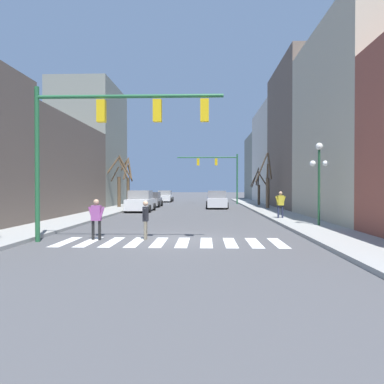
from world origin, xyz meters
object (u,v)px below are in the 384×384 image
object	(u,v)px
traffic_signal_far	(219,167)
pedestrian_crossing_street	(280,202)
car_parked_left_near	(141,202)
car_at_intersection	(217,200)
street_tree_right_mid	(127,181)
street_lamp_right_corner	(319,167)
pedestrian_waiting_at_curb	(96,216)
street_tree_right_far	(258,187)
street_tree_right_near	(267,185)
traffic_signal_near	(107,126)
car_parked_left_mid	(152,200)
car_parked_right_near	(165,197)
pedestrian_near_right_corner	(146,217)
street_tree_left_far	(119,182)

from	to	relation	value
traffic_signal_far	pedestrian_crossing_street	world-z (taller)	traffic_signal_far
car_parked_left_near	car_at_intersection	bearing A→B (deg)	-53.13
car_at_intersection	street_tree_right_mid	distance (m)	10.92
street_lamp_right_corner	pedestrian_waiting_at_curb	distance (m)	11.29
street_tree_right_mid	street_tree_right_far	bearing A→B (deg)	-2.48
pedestrian_crossing_street	street_tree_right_near	xyz separation A→B (m)	(0.95, 10.94, 1.12)
car_at_intersection	traffic_signal_near	bearing A→B (deg)	167.80
pedestrian_crossing_street	traffic_signal_near	bearing A→B (deg)	32.71
traffic_signal_near	car_parked_left_near	distance (m)	17.86
car_parked_left_mid	street_tree_right_far	world-z (taller)	street_tree_right_far
traffic_signal_near	car_parked_left_mid	xyz separation A→B (m)	(-1.86, 24.68, -3.71)
car_at_intersection	street_tree_right_near	world-z (taller)	street_tree_right_near
traffic_signal_far	car_parked_right_near	world-z (taller)	traffic_signal_far
traffic_signal_near	traffic_signal_far	size ratio (longest dim) A/B	0.98
pedestrian_waiting_at_curb	pedestrian_crossing_street	world-z (taller)	pedestrian_crossing_street
car_at_intersection	street_tree_right_far	distance (m)	6.16
traffic_signal_near	traffic_signal_far	bearing A→B (deg)	80.23
street_lamp_right_corner	pedestrian_waiting_at_curb	size ratio (longest dim) A/B	2.58
car_at_intersection	pedestrian_crossing_street	bearing A→B (deg)	-164.27
car_at_intersection	car_parked_right_near	size ratio (longest dim) A/B	1.13
traffic_signal_far	street_lamp_right_corner	size ratio (longest dim) A/B	1.76
pedestrian_crossing_street	traffic_signal_far	bearing A→B (deg)	-97.72
traffic_signal_far	street_tree_right_near	distance (m)	11.75
traffic_signal_far	street_tree_right_far	world-z (taller)	traffic_signal_far
car_parked_left_near	street_tree_right_near	xyz separation A→B (m)	(11.18, 3.07, 1.43)
pedestrian_waiting_at_curb	pedestrian_near_right_corner	size ratio (longest dim) A/B	1.05
traffic_signal_near	street_tree_left_far	world-z (taller)	traffic_signal_near
car_parked_left_near	pedestrian_waiting_at_curb	size ratio (longest dim) A/B	2.83
street_tree_left_far	street_tree_right_mid	bearing A→B (deg)	92.86
pedestrian_waiting_at_curb	street_tree_right_far	xyz separation A→B (m)	(10.03, 25.70, 1.09)
pedestrian_crossing_street	street_tree_right_far	xyz separation A→B (m)	(0.97, 16.75, 0.92)
car_parked_right_near	street_tree_right_mid	xyz separation A→B (m)	(-3.11, -10.03, 1.95)
street_lamp_right_corner	street_tree_right_mid	bearing A→B (deg)	123.50
pedestrian_crossing_street	street_tree_right_near	size ratio (longest dim) A/B	0.33
traffic_signal_far	traffic_signal_near	bearing A→B (deg)	-99.77
car_parked_right_near	street_tree_left_far	bearing A→B (deg)	169.36
car_parked_left_mid	car_parked_right_near	size ratio (longest dim) A/B	0.97
car_parked_right_near	street_tree_right_mid	size ratio (longest dim) A/B	0.82
street_tree_right_near	street_tree_right_mid	xyz separation A→B (m)	(-14.31, 6.43, 0.43)
car_parked_left_near	street_tree_right_mid	world-z (taller)	street_tree_right_mid
car_parked_left_near	traffic_signal_far	bearing A→B (deg)	-27.27
street_lamp_right_corner	pedestrian_crossing_street	xyz separation A→B (m)	(-1.06, 4.43, -1.99)
street_lamp_right_corner	pedestrian_near_right_corner	size ratio (longest dim) A/B	2.70
street_tree_right_far	pedestrian_near_right_corner	bearing A→B (deg)	-107.60
pedestrian_waiting_at_curb	street_tree_left_far	world-z (taller)	street_tree_left_far
car_parked_right_near	street_tree_right_far	distance (m)	15.54
traffic_signal_near	car_parked_left_mid	world-z (taller)	traffic_signal_near
car_at_intersection	pedestrian_near_right_corner	bearing A→B (deg)	170.79
car_parked_left_near	pedestrian_crossing_street	distance (m)	12.91
traffic_signal_far	street_tree_right_near	world-z (taller)	traffic_signal_far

